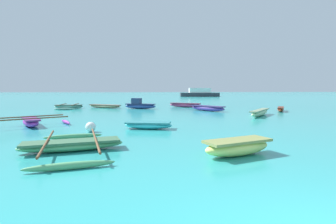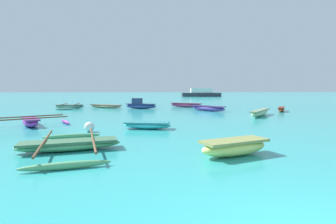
{
  "view_description": "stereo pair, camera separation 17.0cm",
  "coord_description": "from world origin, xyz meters",
  "px_view_note": "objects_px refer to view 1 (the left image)",
  "views": [
    {
      "loc": [
        -2.59,
        -2.37,
        2.07
      ],
      "look_at": [
        -0.97,
        17.16,
        0.25
      ],
      "focal_mm": 28.0,
      "sensor_mm": 36.0,
      "label": 1
    },
    {
      "loc": [
        -2.42,
        -2.38,
        2.07
      ],
      "look_at": [
        -0.97,
        17.16,
        0.25
      ],
      "focal_mm": 28.0,
      "sensor_mm": 36.0,
      "label": 2
    }
  ],
  "objects_px": {
    "moored_boat_4": "(238,147)",
    "moored_boat_10": "(208,108)",
    "moored_boat_1": "(281,109)",
    "moored_boat_7": "(31,122)",
    "moored_boat_9": "(105,106)",
    "moored_boat_5": "(185,105)",
    "mooring_buoy_0": "(91,127)",
    "moored_boat_0": "(148,125)",
    "moored_boat_6": "(140,105)",
    "distant_ferry": "(200,93)",
    "moored_boat_3": "(72,145)",
    "moored_boat_2": "(260,112)",
    "moored_boat_8": "(69,106)"
  },
  "relations": [
    {
      "from": "moored_boat_1",
      "to": "moored_boat_9",
      "type": "distance_m",
      "value": 16.86
    },
    {
      "from": "moored_boat_2",
      "to": "moored_boat_3",
      "type": "height_order",
      "value": "moored_boat_2"
    },
    {
      "from": "moored_boat_4",
      "to": "moored_boat_6",
      "type": "bearing_deg",
      "value": 79.54
    },
    {
      "from": "moored_boat_2",
      "to": "moored_boat_8",
      "type": "relative_size",
      "value": 0.92
    },
    {
      "from": "moored_boat_8",
      "to": "moored_boat_10",
      "type": "distance_m",
      "value": 13.83
    },
    {
      "from": "moored_boat_4",
      "to": "moored_boat_10",
      "type": "distance_m",
      "value": 15.51
    },
    {
      "from": "moored_boat_5",
      "to": "moored_boat_6",
      "type": "distance_m",
      "value": 5.1
    },
    {
      "from": "mooring_buoy_0",
      "to": "moored_boat_8",
      "type": "bearing_deg",
      "value": 109.57
    },
    {
      "from": "moored_boat_0",
      "to": "moored_boat_10",
      "type": "bearing_deg",
      "value": 72.49
    },
    {
      "from": "moored_boat_6",
      "to": "distant_ferry",
      "type": "bearing_deg",
      "value": 87.14
    },
    {
      "from": "moored_boat_8",
      "to": "moored_boat_9",
      "type": "distance_m",
      "value": 3.53
    },
    {
      "from": "moored_boat_1",
      "to": "mooring_buoy_0",
      "type": "xyz_separation_m",
      "value": [
        -14.35,
        -9.55,
        0.03
      ]
    },
    {
      "from": "moored_boat_9",
      "to": "mooring_buoy_0",
      "type": "distance_m",
      "value": 14.98
    },
    {
      "from": "moored_boat_0",
      "to": "moored_boat_9",
      "type": "bearing_deg",
      "value": 118.38
    },
    {
      "from": "moored_boat_5",
      "to": "mooring_buoy_0",
      "type": "bearing_deg",
      "value": -85.81
    },
    {
      "from": "moored_boat_1",
      "to": "moored_boat_7",
      "type": "height_order",
      "value": "moored_boat_7"
    },
    {
      "from": "moored_boat_5",
      "to": "moored_boat_7",
      "type": "relative_size",
      "value": 0.83
    },
    {
      "from": "moored_boat_1",
      "to": "moored_boat_10",
      "type": "bearing_deg",
      "value": 110.01
    },
    {
      "from": "moored_boat_1",
      "to": "moored_boat_9",
      "type": "xyz_separation_m",
      "value": [
        -15.99,
        5.34,
        -0.02
      ]
    },
    {
      "from": "moored_boat_0",
      "to": "distant_ferry",
      "type": "relative_size",
      "value": 0.28
    },
    {
      "from": "moored_boat_8",
      "to": "moored_boat_0",
      "type": "bearing_deg",
      "value": -63.98
    },
    {
      "from": "moored_boat_1",
      "to": "moored_boat_10",
      "type": "xyz_separation_m",
      "value": [
        -6.25,
        1.02,
        0.05
      ]
    },
    {
      "from": "moored_boat_7",
      "to": "mooring_buoy_0",
      "type": "bearing_deg",
      "value": 29.06
    },
    {
      "from": "moored_boat_10",
      "to": "distant_ferry",
      "type": "distance_m",
      "value": 38.19
    },
    {
      "from": "moored_boat_2",
      "to": "moored_boat_3",
      "type": "distance_m",
      "value": 14.54
    },
    {
      "from": "moored_boat_1",
      "to": "moored_boat_0",
      "type": "bearing_deg",
      "value": 156.35
    },
    {
      "from": "moored_boat_1",
      "to": "distant_ferry",
      "type": "relative_size",
      "value": 0.26
    },
    {
      "from": "moored_boat_4",
      "to": "moored_boat_6",
      "type": "distance_m",
      "value": 18.57
    },
    {
      "from": "moored_boat_9",
      "to": "distant_ferry",
      "type": "bearing_deg",
      "value": 92.2
    },
    {
      "from": "moored_boat_0",
      "to": "distant_ferry",
      "type": "height_order",
      "value": "distant_ferry"
    },
    {
      "from": "moored_boat_4",
      "to": "moored_boat_9",
      "type": "height_order",
      "value": "moored_boat_4"
    },
    {
      "from": "moored_boat_9",
      "to": "moored_boat_6",
      "type": "bearing_deg",
      "value": 8.35
    },
    {
      "from": "moored_boat_8",
      "to": "distant_ferry",
      "type": "bearing_deg",
      "value": 55.24
    },
    {
      "from": "moored_boat_0",
      "to": "moored_boat_8",
      "type": "xyz_separation_m",
      "value": [
        -7.86,
        13.76,
        0.01
      ]
    },
    {
      "from": "moored_boat_5",
      "to": "moored_boat_1",
      "type": "bearing_deg",
      "value": -8.65
    },
    {
      "from": "moored_boat_9",
      "to": "moored_boat_5",
      "type": "bearing_deg",
      "value": 31.17
    },
    {
      "from": "moored_boat_0",
      "to": "mooring_buoy_0",
      "type": "distance_m",
      "value": 2.8
    },
    {
      "from": "moored_boat_0",
      "to": "distant_ferry",
      "type": "xyz_separation_m",
      "value": [
        12.36,
        47.36,
        0.61
      ]
    },
    {
      "from": "moored_boat_3",
      "to": "distant_ferry",
      "type": "distance_m",
      "value": 53.89
    },
    {
      "from": "moored_boat_0",
      "to": "moored_boat_5",
      "type": "bearing_deg",
      "value": 85.61
    },
    {
      "from": "moored_boat_6",
      "to": "distant_ferry",
      "type": "relative_size",
      "value": 0.36
    },
    {
      "from": "moored_boat_8",
      "to": "moored_boat_7",
      "type": "bearing_deg",
      "value": -86.62
    },
    {
      "from": "moored_boat_0",
      "to": "moored_boat_6",
      "type": "distance_m",
      "value": 12.81
    },
    {
      "from": "moored_boat_3",
      "to": "moored_boat_6",
      "type": "distance_m",
      "value": 17.31
    },
    {
      "from": "moored_boat_2",
      "to": "moored_boat_8",
      "type": "height_order",
      "value": "moored_boat_2"
    },
    {
      "from": "moored_boat_5",
      "to": "moored_boat_7",
      "type": "distance_m",
      "value": 16.68
    },
    {
      "from": "moored_boat_0",
      "to": "moored_boat_3",
      "type": "xyz_separation_m",
      "value": [
        -2.54,
        -4.43,
        -0.01
      ]
    },
    {
      "from": "moored_boat_0",
      "to": "moored_boat_1",
      "type": "xyz_separation_m",
      "value": [
        11.64,
        8.79,
        0.01
      ]
    },
    {
      "from": "moored_boat_7",
      "to": "moored_boat_2",
      "type": "bearing_deg",
      "value": 75.08
    },
    {
      "from": "moored_boat_0",
      "to": "moored_boat_8",
      "type": "relative_size",
      "value": 0.65
    }
  ]
}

